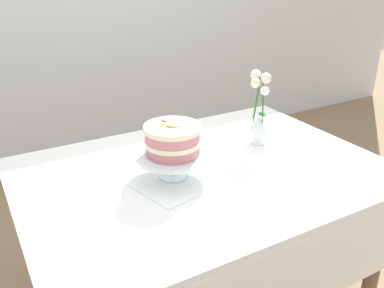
{
  "coord_description": "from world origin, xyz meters",
  "views": [
    {
      "loc": [
        -0.75,
        -1.23,
        1.49
      ],
      "look_at": [
        -0.05,
        0.0,
        0.86
      ],
      "focal_mm": 38.84,
      "sensor_mm": 36.0,
      "label": 1
    }
  ],
  "objects_px": {
    "dining_table": "(208,193)",
    "layer_cake": "(173,139)",
    "cake_stand": "(173,158)",
    "flower_vase": "(259,115)"
  },
  "relations": [
    {
      "from": "cake_stand",
      "to": "layer_cake",
      "type": "bearing_deg",
      "value": 79.01
    },
    {
      "from": "layer_cake",
      "to": "dining_table",
      "type": "bearing_deg",
      "value": -12.64
    },
    {
      "from": "cake_stand",
      "to": "flower_vase",
      "type": "xyz_separation_m",
      "value": [
        0.48,
        0.1,
        0.05
      ]
    },
    {
      "from": "cake_stand",
      "to": "layer_cake",
      "type": "distance_m",
      "value": 0.07
    },
    {
      "from": "layer_cake",
      "to": "flower_vase",
      "type": "xyz_separation_m",
      "value": [
        0.48,
        0.1,
        -0.03
      ]
    },
    {
      "from": "layer_cake",
      "to": "cake_stand",
      "type": "bearing_deg",
      "value": -100.99
    },
    {
      "from": "cake_stand",
      "to": "layer_cake",
      "type": "xyz_separation_m",
      "value": [
        0.0,
        0.0,
        0.07
      ]
    },
    {
      "from": "dining_table",
      "to": "layer_cake",
      "type": "height_order",
      "value": "layer_cake"
    },
    {
      "from": "dining_table",
      "to": "flower_vase",
      "type": "relative_size",
      "value": 4.31
    },
    {
      "from": "flower_vase",
      "to": "cake_stand",
      "type": "bearing_deg",
      "value": -167.75
    }
  ]
}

